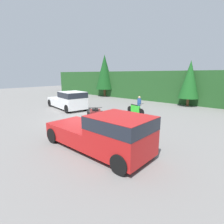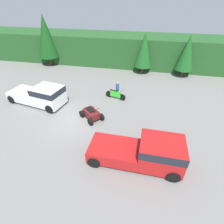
{
  "view_description": "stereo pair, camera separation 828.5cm",
  "coord_description": "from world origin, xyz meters",
  "px_view_note": "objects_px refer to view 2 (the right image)",
  "views": [
    {
      "loc": [
        11.66,
        -9.01,
        3.74
      ],
      "look_at": [
        3.29,
        0.71,
        0.95
      ],
      "focal_mm": 28.0,
      "sensor_mm": 36.0,
      "label": 1
    },
    {
      "loc": [
        5.77,
        -11.08,
        9.19
      ],
      "look_at": [
        3.29,
        0.71,
        0.95
      ],
      "focal_mm": 28.0,
      "sensor_mm": 36.0,
      "label": 2
    }
  ],
  "objects_px": {
    "pickup_truck_second": "(41,95)",
    "quad_atv": "(91,114)",
    "rider_person": "(117,89)",
    "dirt_bike": "(116,95)",
    "pickup_truck_red": "(146,151)"
  },
  "relations": [
    {
      "from": "pickup_truck_red",
      "to": "quad_atv",
      "type": "xyz_separation_m",
      "value": [
        -4.82,
        3.97,
        -0.56
      ]
    },
    {
      "from": "quad_atv",
      "to": "pickup_truck_second",
      "type": "bearing_deg",
      "value": -152.78
    },
    {
      "from": "quad_atv",
      "to": "rider_person",
      "type": "xyz_separation_m",
      "value": [
        1.51,
        4.31,
        0.46
      ]
    },
    {
      "from": "pickup_truck_red",
      "to": "quad_atv",
      "type": "relative_size",
      "value": 2.41
    },
    {
      "from": "pickup_truck_red",
      "to": "pickup_truck_second",
      "type": "xyz_separation_m",
      "value": [
        -10.27,
        5.29,
        -0.0
      ]
    },
    {
      "from": "pickup_truck_second",
      "to": "quad_atv",
      "type": "distance_m",
      "value": 5.63
    },
    {
      "from": "dirt_bike",
      "to": "quad_atv",
      "type": "xyz_separation_m",
      "value": [
        -1.39,
        -3.87,
        -0.0
      ]
    },
    {
      "from": "dirt_bike",
      "to": "quad_atv",
      "type": "distance_m",
      "value": 4.11
    },
    {
      "from": "pickup_truck_red",
      "to": "rider_person",
      "type": "xyz_separation_m",
      "value": [
        -3.32,
        8.27,
        -0.1
      ]
    },
    {
      "from": "pickup_truck_second",
      "to": "rider_person",
      "type": "height_order",
      "value": "pickup_truck_second"
    },
    {
      "from": "quad_atv",
      "to": "rider_person",
      "type": "distance_m",
      "value": 4.59
    },
    {
      "from": "dirt_bike",
      "to": "rider_person",
      "type": "bearing_deg",
      "value": 90.3
    },
    {
      "from": "dirt_bike",
      "to": "quad_atv",
      "type": "height_order",
      "value": "quad_atv"
    },
    {
      "from": "quad_atv",
      "to": "rider_person",
      "type": "bearing_deg",
      "value": 111.54
    },
    {
      "from": "dirt_bike",
      "to": "rider_person",
      "type": "xyz_separation_m",
      "value": [
        0.11,
        0.44,
        0.46
      ]
    }
  ]
}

